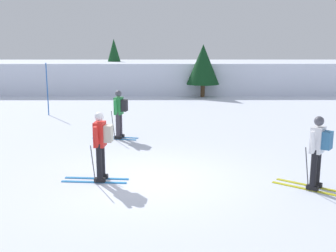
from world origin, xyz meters
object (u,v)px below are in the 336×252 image
skier_green (119,112)px  conifer_far_left (203,65)px  skier_white (318,149)px  conifer_far_right (114,59)px  skier_red (101,143)px  trail_marker_pole (47,89)px

skier_green → conifer_far_left: 12.24m
skier_white → conifer_far_right: (-7.16, 20.68, 1.27)m
skier_red → skier_green: (-0.07, 4.53, 0.00)m
conifer_far_left → skier_red: bearing=-103.6°
conifer_far_left → skier_green: bearing=-109.0°
skier_red → skier_green: 4.53m
skier_white → conifer_far_left: bearing=93.8°
skier_white → conifer_far_left: 16.74m
skier_green → skier_white: (5.07, -5.14, -0.00)m
skier_red → skier_white: bearing=-7.0°
conifer_far_left → conifer_far_right: conifer_far_right is taller
trail_marker_pole → skier_white: bearing=-48.1°
skier_red → skier_white: size_ratio=1.00×
conifer_far_right → trail_marker_pole: bearing=-99.5°
skier_green → skier_white: same height
skier_white → conifer_far_right: size_ratio=0.47×
skier_white → trail_marker_pole: size_ratio=0.70×
skier_white → conifer_far_left: size_ratio=0.52×
skier_green → trail_marker_pole: bearing=128.8°
conifer_far_right → conifer_far_left: bearing=-33.6°
skier_green → conifer_far_left: size_ratio=0.52×
skier_white → trail_marker_pole: bearing=131.9°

